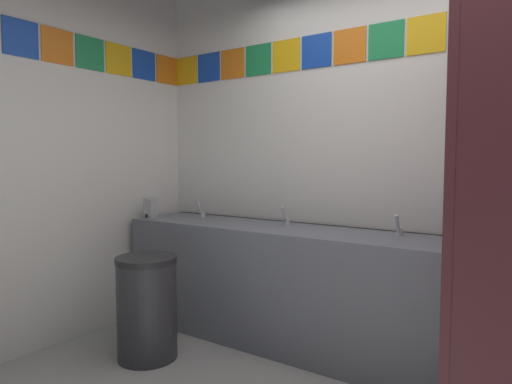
% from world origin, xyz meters
% --- Properties ---
extents(wall_back, '(4.33, 0.09, 2.88)m').
position_xyz_m(wall_back, '(0.00, 1.45, 1.44)').
color(wall_back, white).
rests_on(wall_back, ground_plane).
extents(wall_side, '(0.09, 2.82, 2.88)m').
position_xyz_m(wall_side, '(-2.20, -0.00, 1.44)').
color(wall_side, white).
rests_on(wall_side, ground_plane).
extents(vanity_counter, '(2.44, 0.58, 0.83)m').
position_xyz_m(vanity_counter, '(-0.90, 1.12, 0.43)').
color(vanity_counter, slate).
rests_on(vanity_counter, ground_plane).
extents(faucet_left, '(0.04, 0.10, 0.14)m').
position_xyz_m(faucet_left, '(-1.71, 1.21, 0.88)').
color(faucet_left, silver).
rests_on(faucet_left, vanity_counter).
extents(faucet_center, '(0.04, 0.10, 0.14)m').
position_xyz_m(faucet_center, '(-0.90, 1.21, 0.88)').
color(faucet_center, silver).
rests_on(faucet_center, vanity_counter).
extents(faucet_right, '(0.04, 0.10, 0.14)m').
position_xyz_m(faucet_right, '(-0.08, 1.21, 0.88)').
color(faucet_right, silver).
rests_on(faucet_right, vanity_counter).
extents(soap_dispenser, '(0.09, 0.09, 0.16)m').
position_xyz_m(soap_dispenser, '(-2.03, 0.95, 0.91)').
color(soap_dispenser, '#B7BABF').
rests_on(soap_dispenser, vanity_counter).
extents(trash_bin, '(0.39, 0.39, 0.67)m').
position_xyz_m(trash_bin, '(-1.46, 0.40, 0.34)').
color(trash_bin, '#333338').
rests_on(trash_bin, ground_plane).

